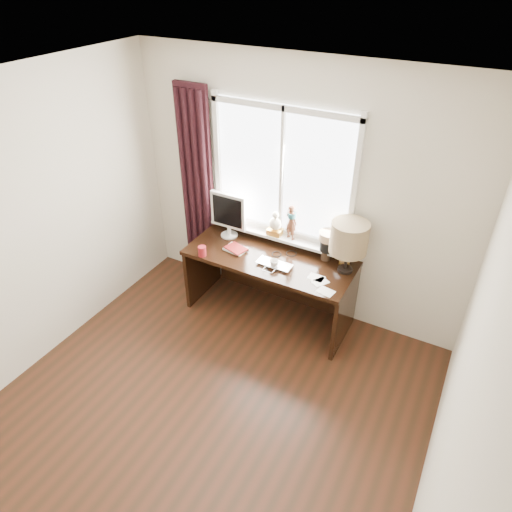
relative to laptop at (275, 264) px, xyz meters
The scene contains 17 objects.
floor 1.70m from the laptop, 90.47° to the right, with size 3.50×4.00×0.00m, color #301D10.
ceiling 2.38m from the laptop, 90.47° to the right, with size 3.50×4.00×0.00m, color white.
wall_back 0.72m from the laptop, 91.48° to the left, with size 3.50×2.60×0.00m, color beige.
wall_right 2.37m from the laptop, 41.13° to the right, with size 4.00×2.60×0.00m, color beige.
laptop is the anchor object (origin of this frame).
mug 0.04m from the laptop, 76.18° to the right, with size 0.09×0.08×0.09m, color white.
red_cup 0.74m from the laptop, 165.28° to the right, with size 0.08×0.08×0.11m, color maroon.
window 0.71m from the laptop, 107.61° to the left, with size 1.52×0.23×1.40m.
curtain 1.26m from the laptop, 161.24° to the left, with size 0.38×0.09×2.25m.
desk 0.35m from the laptop, 118.25° to the left, with size 1.70×0.70×0.75m.
monitor 0.77m from the laptop, 158.44° to the left, with size 0.40×0.18×0.49m.
notebook_stack 0.47m from the laptop, behind, with size 0.25×0.21×0.03m.
brush_holder 0.52m from the laptop, 40.86° to the left, with size 0.09×0.09×0.25m.
icon_frame 0.68m from the laptop, 29.47° to the left, with size 0.10×0.03×0.13m.
table_lamp 0.76m from the laptop, 21.20° to the left, with size 0.35×0.35×0.52m.
loose_papers 0.50m from the laptop, ahead, with size 0.32×0.28×0.00m.
desk_cables 0.11m from the laptop, 89.89° to the left, with size 0.24×0.46×0.01m.
Camera 1 is at (1.57, -1.74, 3.29)m, focal length 32.00 mm.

